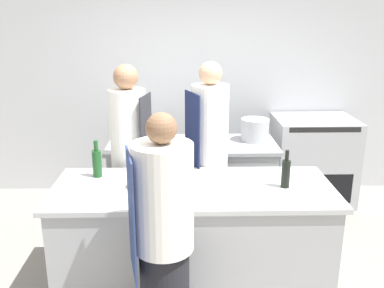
# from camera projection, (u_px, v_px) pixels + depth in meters

# --- Properties ---
(ground_plane) EXTENTS (16.00, 16.00, 0.00)m
(ground_plane) POSITION_uv_depth(u_px,v_px,m) (193.00, 282.00, 3.68)
(ground_plane) COLOR gray
(wall_back) EXTENTS (8.00, 0.06, 2.80)m
(wall_back) POSITION_uv_depth(u_px,v_px,m) (189.00, 82.00, 5.31)
(wall_back) COLOR silver
(wall_back) RESTS_ON ground_plane
(prep_counter) EXTENTS (2.26, 0.89, 0.89)m
(prep_counter) POSITION_uv_depth(u_px,v_px,m) (193.00, 236.00, 3.55)
(prep_counter) COLOR #A8AAAF
(prep_counter) RESTS_ON ground_plane
(pass_counter) EXTENTS (1.80, 0.71, 0.89)m
(pass_counter) POSITION_uv_depth(u_px,v_px,m) (192.00, 182.00, 4.69)
(pass_counter) COLOR #A8AAAF
(pass_counter) RESTS_ON ground_plane
(oven_range) EXTENTS (0.94, 0.74, 1.03)m
(oven_range) POSITION_uv_depth(u_px,v_px,m) (312.00, 160.00, 5.20)
(oven_range) COLOR #A8AAAF
(oven_range) RESTS_ON ground_plane
(chef_at_prep_near) EXTENTS (0.43, 0.42, 1.66)m
(chef_at_prep_near) POSITION_uv_depth(u_px,v_px,m) (163.00, 239.00, 2.76)
(chef_at_prep_near) COLOR black
(chef_at_prep_near) RESTS_ON ground_plane
(chef_at_stove) EXTENTS (0.38, 0.37, 1.79)m
(chef_at_stove) POSITION_uv_depth(u_px,v_px,m) (130.00, 158.00, 4.06)
(chef_at_stove) COLOR black
(chef_at_stove) RESTS_ON ground_plane
(chef_at_pass_far) EXTENTS (0.40, 0.39, 1.82)m
(chef_at_pass_far) POSITION_uv_depth(u_px,v_px,m) (209.00, 158.00, 4.00)
(chef_at_pass_far) COLOR black
(chef_at_pass_far) RESTS_ON ground_plane
(bottle_olive_oil) EXTENTS (0.08, 0.08, 0.32)m
(bottle_olive_oil) POSITION_uv_depth(u_px,v_px,m) (97.00, 162.00, 3.60)
(bottle_olive_oil) COLOR #19471E
(bottle_olive_oil) RESTS_ON prep_counter
(bottle_vinegar) EXTENTS (0.07, 0.07, 0.31)m
(bottle_vinegar) POSITION_uv_depth(u_px,v_px,m) (286.00, 173.00, 3.38)
(bottle_vinegar) COLOR black
(bottle_vinegar) RESTS_ON prep_counter
(bottle_wine) EXTENTS (0.08, 0.08, 0.29)m
(bottle_wine) POSITION_uv_depth(u_px,v_px,m) (182.00, 163.00, 3.63)
(bottle_wine) COLOR #5B2319
(bottle_wine) RESTS_ON prep_counter
(bowl_mixing_large) EXTENTS (0.19, 0.19, 0.05)m
(bowl_mixing_large) POSITION_uv_depth(u_px,v_px,m) (140.00, 184.00, 3.41)
(bowl_mixing_large) COLOR navy
(bowl_mixing_large) RESTS_ON prep_counter
(bowl_prep_small) EXTENTS (0.25, 0.25, 0.07)m
(bowl_prep_small) POSITION_uv_depth(u_px,v_px,m) (171.00, 187.00, 3.33)
(bowl_prep_small) COLOR #B7BABC
(bowl_prep_small) RESTS_ON prep_counter
(cup) EXTENTS (0.09, 0.09, 0.10)m
(cup) POSITION_uv_depth(u_px,v_px,m) (189.00, 174.00, 3.54)
(cup) COLOR #B2382D
(cup) RESTS_ON prep_counter
(stockpot) EXTENTS (0.30, 0.30, 0.24)m
(stockpot) POSITION_uv_depth(u_px,v_px,m) (255.00, 130.00, 4.63)
(stockpot) COLOR #A8AAAF
(stockpot) RESTS_ON pass_counter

